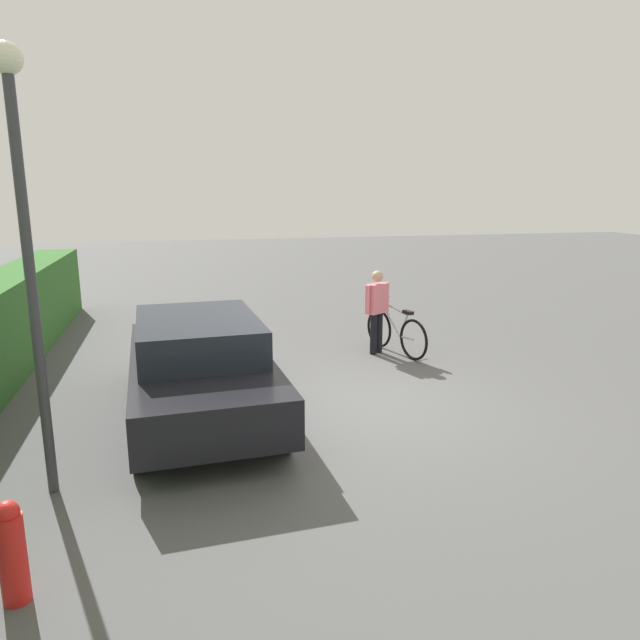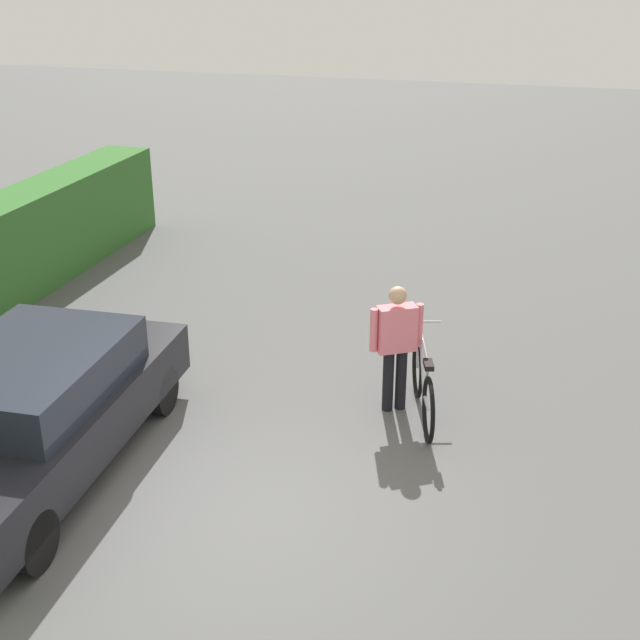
% 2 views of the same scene
% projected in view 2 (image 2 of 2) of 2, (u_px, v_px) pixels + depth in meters
% --- Properties ---
extents(ground_plane, '(60.00, 60.00, 0.00)m').
position_uv_depth(ground_plane, '(219.00, 512.00, 8.32)').
color(ground_plane, '#525252').
extents(parked_car_near, '(4.28, 1.96, 1.34)m').
position_uv_depth(parked_car_near, '(33.00, 410.00, 8.74)').
color(parked_car_near, black).
rests_on(parked_car_near, ground).
extents(bicycle, '(1.73, 0.67, 1.00)m').
position_uv_depth(bicycle, '(423.00, 385.00, 9.87)').
color(bicycle, black).
rests_on(bicycle, ground).
extents(person_rider, '(0.41, 0.56, 1.57)m').
position_uv_depth(person_rider, '(396.00, 340.00, 9.83)').
color(person_rider, black).
rests_on(person_rider, ground).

